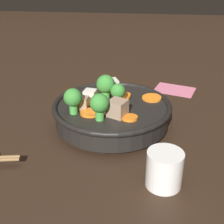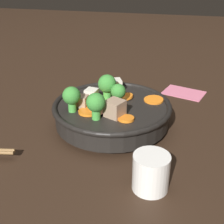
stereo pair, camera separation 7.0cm
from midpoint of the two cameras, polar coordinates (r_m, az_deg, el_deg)
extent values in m
plane|color=black|center=(0.71, -2.80, -2.56)|extent=(3.00, 3.00, 0.00)
cylinder|color=black|center=(0.71, -2.81, -2.21)|extent=(0.14, 0.14, 0.01)
cylinder|color=black|center=(0.70, -2.85, -0.38)|extent=(0.25, 0.25, 0.04)
torus|color=black|center=(0.69, -2.89, 1.15)|extent=(0.26, 0.26, 0.01)
cylinder|color=brown|center=(0.70, -2.87, 0.31)|extent=(0.24, 0.24, 0.02)
cylinder|color=orange|center=(0.72, 4.54, 2.51)|extent=(0.06, 0.06, 0.01)
cylinder|color=orange|center=(0.70, -5.46, 1.54)|extent=(0.06, 0.06, 0.01)
cylinder|color=orange|center=(0.73, -0.84, 2.82)|extent=(0.04, 0.04, 0.01)
cylinder|color=orange|center=(0.68, -3.40, 0.86)|extent=(0.05, 0.05, 0.01)
cylinder|color=orange|center=(0.66, -6.98, -0.22)|extent=(0.05, 0.05, 0.01)
cylinder|color=orange|center=(0.63, 0.09, -1.14)|extent=(0.04, 0.04, 0.01)
cylinder|color=green|center=(0.63, -5.46, -0.53)|extent=(0.02, 0.02, 0.02)
sphere|color=#388433|center=(0.62, -5.56, 1.56)|extent=(0.04, 0.04, 0.04)
cylinder|color=green|center=(0.69, -1.83, 2.15)|extent=(0.01, 0.01, 0.02)
sphere|color=#388433|center=(0.68, -1.85, 3.80)|extent=(0.03, 0.03, 0.03)
cylinder|color=green|center=(0.66, -10.07, 0.60)|extent=(0.02, 0.02, 0.02)
sphere|color=#388433|center=(0.65, -10.24, 2.57)|extent=(0.04, 0.04, 0.04)
cylinder|color=green|center=(0.71, -3.96, 3.08)|extent=(0.02, 0.02, 0.02)
sphere|color=#388433|center=(0.70, -4.03, 5.09)|extent=(0.04, 0.04, 0.04)
cube|color=silver|center=(0.76, -2.78, 4.79)|extent=(0.04, 0.04, 0.03)
cube|color=#9E7F66|center=(0.64, -2.09, 0.61)|extent=(0.05, 0.05, 0.03)
cube|color=silver|center=(0.71, -6.82, 2.93)|extent=(0.03, 0.03, 0.03)
cube|color=#9E7F66|center=(0.68, -8.48, 1.59)|extent=(0.03, 0.03, 0.03)
ellipsoid|color=#EA9E84|center=(0.66, -5.09, 0.49)|extent=(0.04, 0.06, 0.02)
cylinder|color=white|center=(0.53, 5.79, -10.47)|extent=(0.06, 0.06, 0.06)
cylinder|color=brown|center=(0.52, 5.89, -8.77)|extent=(0.05, 0.05, 0.00)
cube|color=#D16B84|center=(0.91, 9.25, 4.03)|extent=(0.13, 0.11, 0.00)
camera|label=1|loc=(0.03, -92.86, -1.46)|focal=50.00mm
camera|label=2|loc=(0.03, 87.14, 1.46)|focal=50.00mm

